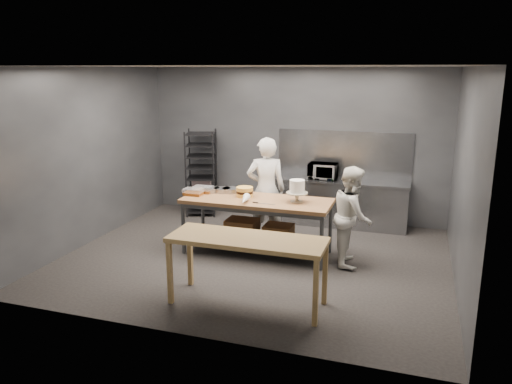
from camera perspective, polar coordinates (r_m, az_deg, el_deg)
ground at (r=8.09m, az=-0.12°, el=-7.57°), size 6.00×6.00×0.00m
back_wall at (r=10.04m, az=4.36°, el=5.50°), size 6.00×0.04×3.00m
work_table at (r=8.13m, az=0.13°, el=-3.20°), size 2.40×0.90×0.92m
near_counter at (r=6.33m, az=-1.01°, el=-5.97°), size 2.00×0.70×0.90m
back_counter at (r=9.76m, az=9.50°, el=-1.19°), size 2.60×0.60×0.90m
splashback_panel at (r=9.86m, az=9.98°, el=4.29°), size 2.60×0.02×0.90m
speed_rack at (r=10.38m, az=-6.26°, el=2.13°), size 0.77×0.80×1.75m
chef_behind at (r=8.65m, az=1.16°, el=0.25°), size 0.78×0.63×1.84m
chef_right at (r=7.79m, az=10.95°, el=-2.69°), size 0.70×0.84×1.54m
microwave at (r=9.68m, az=7.65°, el=2.39°), size 0.54×0.37×0.30m
frosted_cake_stand at (r=7.83m, az=4.72°, el=0.42°), size 0.34×0.34×0.36m
layer_cake at (r=8.18m, az=-1.30°, el=0.02°), size 0.27×0.27×0.16m
cake_pans at (r=8.50m, az=-3.98°, el=0.23°), size 0.60×0.35×0.07m
piping_bag at (r=7.77m, az=-1.31°, el=-0.89°), size 0.18×0.39×0.12m
offset_spatula at (r=7.78m, az=0.55°, el=-1.28°), size 0.36×0.02×0.02m
pastry_clamshells at (r=8.42m, az=-6.64°, el=0.16°), size 0.39×0.42×0.11m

